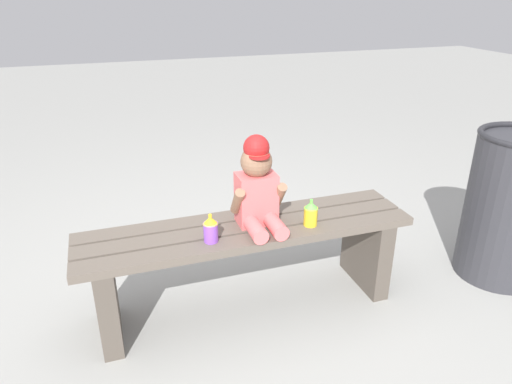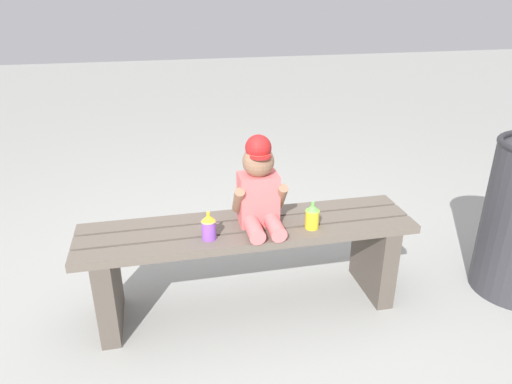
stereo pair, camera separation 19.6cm
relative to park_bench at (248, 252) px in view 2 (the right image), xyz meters
The scene contains 5 objects.
ground_plane 0.29m from the park_bench, 90.00° to the left, with size 16.00×16.00×0.00m, color #999993.
park_bench is the anchor object (origin of this frame).
child_figure 0.32m from the park_bench, ahead, with size 0.23×0.27×0.40m.
sippy_cup_left 0.28m from the park_bench, 155.54° to the right, with size 0.06×0.06×0.12m.
sippy_cup_right 0.34m from the park_bench, 17.20° to the right, with size 0.06×0.06×0.12m.
Camera 2 is at (-0.35, -1.80, 1.41)m, focal length 32.99 mm.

